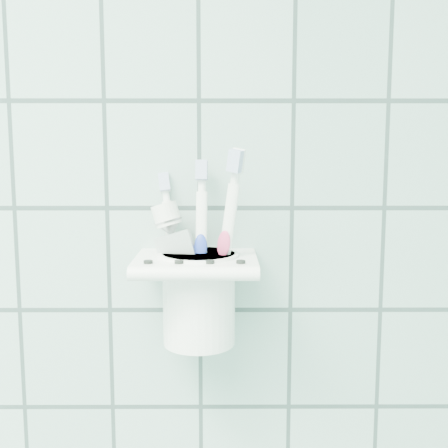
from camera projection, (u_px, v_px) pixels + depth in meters
name	position (u px, v px, depth m)	size (l,w,h in m)	color
holder_bracket	(196.00, 265.00, 0.61)	(0.13, 0.11, 0.04)	white
cup	(199.00, 295.00, 0.62)	(0.09, 0.09, 0.10)	white
toothbrush_pink	(183.00, 253.00, 0.61)	(0.03, 0.05, 0.18)	white
toothbrush_blue	(200.00, 250.00, 0.59)	(0.01, 0.05, 0.20)	white
toothbrush_orange	(213.00, 241.00, 0.61)	(0.04, 0.04, 0.21)	white
toothpaste_tube	(201.00, 259.00, 0.60)	(0.07, 0.04, 0.16)	silver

